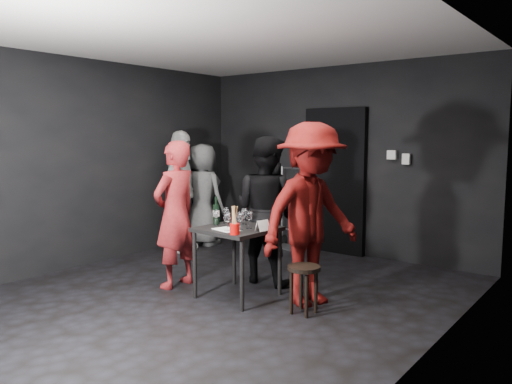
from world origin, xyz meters
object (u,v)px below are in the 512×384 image
Objects in this scene: breadstick_cup at (235,221)px; hand_truck at (290,233)px; bystander_grey at (203,192)px; wine_bottle at (216,213)px; bystander_cream at (180,180)px; server_red at (175,207)px; stool at (304,277)px; tasting_table at (238,236)px; man_maroon at (311,194)px; woman_black at (266,200)px.

hand_truck is at bearing 112.60° from breadstick_cup.
wine_bottle is (1.76, -1.63, 0.03)m from bystander_grey.
breadstick_cup is (2.18, -1.37, -0.17)m from bystander_cream.
server_red reaches higher than bystander_grey.
wine_bottle is at bearing 179.13° from stool.
tasting_table is 0.91m from man_maroon.
wine_bottle reaches higher than stool.
hand_truck is 2.74m from man_maroon.
bystander_cream is (-1.17, 1.20, 0.15)m from server_red.
hand_truck is 0.68× the size of server_red.
man_maroon reaches higher than breadstick_cup.
bystander_grey is at bearing 137.15° from wine_bottle.
bystander_grey is (-1.97, 1.00, -0.13)m from woman_black.
breadstick_cup is at bearing 78.76° from server_red.
tasting_table is 0.35× the size of bystander_cream.
server_red is (-0.80, -0.14, 0.26)m from tasting_table.
tasting_table is (0.87, -2.31, 0.43)m from hand_truck.
breadstick_cup is at bearing -152.15° from bystander_cream.
tasting_table is 0.38m from wine_bottle.
hand_truck is at bearing -179.98° from server_red.
breadstick_cup is at bearing -153.81° from stool.
tasting_table is at bearing -148.48° from bystander_cream.
hand_truck is at bearing 126.27° from stool.
hand_truck reaches higher than breadstick_cup.
bystander_grey is (-0.11, 0.58, -0.22)m from bystander_cream.
woman_black is at bearing 71.64° from wine_bottle.
bystander_cream is at bearing 158.97° from stool.
server_red is 6.09× the size of breadstick_cup.
breadstick_cup is (0.32, -0.95, -0.08)m from woman_black.
tasting_table is 0.41× the size of server_red.
man_maroon is at bearing 103.34° from server_red.
bystander_cream is 1.97m from wine_bottle.
man_maroon is 0.81m from breadstick_cup.
man_maroon is (1.53, 0.41, 0.22)m from server_red.
woman_black is (-0.10, 0.65, 0.31)m from tasting_table.
man_maroon is 1.10m from wine_bottle.
tasting_table is 0.88m from stool.
server_red is 1.05m from woman_black.
bystander_cream reaches higher than woman_black.
server_red is 1.03m from breadstick_cup.
hand_truck is 0.55× the size of man_maroon.
server_red is at bearing -163.19° from wine_bottle.
hand_truck is 2.91m from breadstick_cup.
bystander_grey is at bearing -146.12° from server_red.
server_red is (0.07, -2.45, 0.69)m from hand_truck.
server_red is 0.81× the size of man_maroon.
hand_truck is at bearing 55.01° from man_maroon.
stool is at bearing -140.98° from bystander_cream.
stool is 1.56× the size of wine_bottle.
breadstick_cup is (2.29, -1.95, 0.05)m from bystander_grey.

